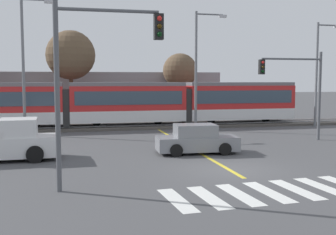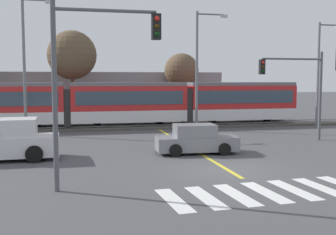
# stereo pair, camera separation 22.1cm
# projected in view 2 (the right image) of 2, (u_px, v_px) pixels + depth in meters

# --- Properties ---
(ground_plane) EXTENTS (200.00, 200.00, 0.00)m
(ground_plane) POSITION_uv_depth(u_px,v_px,m) (228.00, 170.00, 17.91)
(ground_plane) COLOR #474749
(track_bed) EXTENTS (120.00, 4.00, 0.18)m
(track_bed) POSITION_uv_depth(u_px,v_px,m) (155.00, 126.00, 34.14)
(track_bed) COLOR #4C4742
(track_bed) RESTS_ON ground
(rail_near) EXTENTS (120.00, 0.08, 0.10)m
(rail_near) POSITION_uv_depth(u_px,v_px,m) (156.00, 125.00, 33.43)
(rail_near) COLOR #939399
(rail_near) RESTS_ON track_bed
(rail_far) EXTENTS (120.00, 0.08, 0.10)m
(rail_far) POSITION_uv_depth(u_px,v_px,m) (153.00, 123.00, 34.83)
(rail_far) COLOR #939399
(rail_far) RESTS_ON track_bed
(light_rail_tram) EXTENTS (28.00, 2.64, 3.43)m
(light_rail_tram) POSITION_uv_depth(u_px,v_px,m) (129.00, 102.00, 33.50)
(light_rail_tram) COLOR silver
(light_rail_tram) RESTS_ON track_bed
(crosswalk_stripe_0) EXTENTS (0.76, 2.83, 0.01)m
(crosswalk_stripe_0) POSITION_uv_depth(u_px,v_px,m) (174.00, 200.00, 13.43)
(crosswalk_stripe_0) COLOR silver
(crosswalk_stripe_0) RESTS_ON ground
(crosswalk_stripe_1) EXTENTS (0.76, 2.83, 0.01)m
(crosswalk_stripe_1) POSITION_uv_depth(u_px,v_px,m) (206.00, 197.00, 13.74)
(crosswalk_stripe_1) COLOR silver
(crosswalk_stripe_1) RESTS_ON ground
(crosswalk_stripe_2) EXTENTS (0.76, 2.83, 0.01)m
(crosswalk_stripe_2) POSITION_uv_depth(u_px,v_px,m) (236.00, 195.00, 14.06)
(crosswalk_stripe_2) COLOR silver
(crosswalk_stripe_2) RESTS_ON ground
(crosswalk_stripe_3) EXTENTS (0.76, 2.83, 0.01)m
(crosswalk_stripe_3) POSITION_uv_depth(u_px,v_px,m) (266.00, 192.00, 14.38)
(crosswalk_stripe_3) COLOR silver
(crosswalk_stripe_3) RESTS_ON ground
(crosswalk_stripe_4) EXTENTS (0.76, 2.83, 0.01)m
(crosswalk_stripe_4) POSITION_uv_depth(u_px,v_px,m) (294.00, 190.00, 14.69)
(crosswalk_stripe_4) COLOR silver
(crosswalk_stripe_4) RESTS_ON ground
(crosswalk_stripe_5) EXTENTS (0.76, 2.83, 0.01)m
(crosswalk_stripe_5) POSITION_uv_depth(u_px,v_px,m) (321.00, 187.00, 15.01)
(crosswalk_stripe_5) COLOR silver
(crosswalk_stripe_5) RESTS_ON ground
(lane_centre_line) EXTENTS (0.20, 16.34, 0.01)m
(lane_centre_line) POSITION_uv_depth(u_px,v_px,m) (188.00, 146.00, 24.26)
(lane_centre_line) COLOR gold
(lane_centre_line) RESTS_ON ground
(sedan_crossing) EXTENTS (4.30, 2.11, 1.52)m
(sedan_crossing) POSITION_uv_depth(u_px,v_px,m) (196.00, 140.00, 21.93)
(sedan_crossing) COLOR gray
(sedan_crossing) RESTS_ON ground
(pickup_truck) EXTENTS (5.47, 2.38, 1.98)m
(pickup_truck) POSITION_uv_depth(u_px,v_px,m) (3.00, 143.00, 20.02)
(pickup_truck) COLOR silver
(pickup_truck) RESTS_ON ground
(traffic_light_near_left) EXTENTS (3.75, 0.38, 6.60)m
(traffic_light_near_left) POSITION_uv_depth(u_px,v_px,m) (90.00, 65.00, 14.36)
(traffic_light_near_left) COLOR #515459
(traffic_light_near_left) RESTS_ON ground
(traffic_light_mid_right) EXTENTS (4.25, 0.38, 5.57)m
(traffic_light_mid_right) POSITION_uv_depth(u_px,v_px,m) (299.00, 82.00, 26.09)
(traffic_light_mid_right) COLOR #515459
(traffic_light_mid_right) RESTS_ON ground
(street_lamp_west) EXTENTS (2.15, 0.28, 9.44)m
(street_lamp_west) POSITION_uv_depth(u_px,v_px,m) (27.00, 58.00, 28.79)
(street_lamp_west) COLOR slate
(street_lamp_west) RESTS_ON ground
(street_lamp_centre) EXTENTS (2.47, 0.28, 8.91)m
(street_lamp_centre) POSITION_uv_depth(u_px,v_px,m) (200.00, 63.00, 31.66)
(street_lamp_centre) COLOR slate
(street_lamp_centre) RESTS_ON ground
(street_lamp_east) EXTENTS (2.14, 0.28, 8.40)m
(street_lamp_east) POSITION_uv_depth(u_px,v_px,m) (320.00, 68.00, 33.86)
(street_lamp_east) COLOR slate
(street_lamp_east) RESTS_ON ground
(bare_tree_west) EXTENTS (4.16, 4.16, 7.99)m
(bare_tree_west) POSITION_uv_depth(u_px,v_px,m) (72.00, 55.00, 35.67)
(bare_tree_west) COLOR brown
(bare_tree_west) RESTS_ON ground
(bare_tree_east) EXTENTS (3.28, 3.28, 6.34)m
(bare_tree_east) POSITION_uv_depth(u_px,v_px,m) (181.00, 71.00, 40.20)
(bare_tree_east) COLOR brown
(bare_tree_east) RESTS_ON ground
(building_backdrop_far) EXTENTS (24.67, 6.00, 4.55)m
(building_backdrop_far) POSITION_uv_depth(u_px,v_px,m) (96.00, 95.00, 42.70)
(building_backdrop_far) COLOR gray
(building_backdrop_far) RESTS_ON ground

